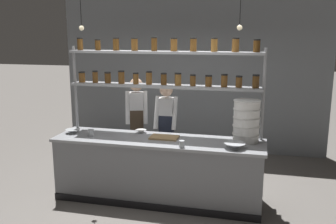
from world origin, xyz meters
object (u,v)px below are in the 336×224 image
Objects in this scene: chef_center at (166,126)px; prep_bowl_near_left at (141,131)px; serving_cup_front at (91,133)px; cutting_board at (164,137)px; prep_bowl_center_front at (73,131)px; serving_cup_by_board at (182,144)px; spice_shelf_unit at (165,72)px; chef_left at (137,121)px; container_stack at (246,121)px; prep_bowl_center_back at (235,146)px.

chef_center is 0.52m from prep_bowl_near_left.
cutting_board is at bearing 7.78° from serving_cup_front.
cutting_board is 1.41m from prep_bowl_center_front.
cutting_board is 0.50m from serving_cup_by_board.
chef_left is (-0.60, 0.46, -0.87)m from spice_shelf_unit.
chef_left is 1.92m from container_stack.
cutting_board is 1.43× the size of prep_bowl_center_back.
spice_shelf_unit is 1.15m from serving_cup_by_board.
prep_bowl_center_back is (2.42, -0.20, 0.01)m from prep_bowl_center_front.
serving_cup_front reaches higher than prep_bowl_near_left.
serving_cup_front is (-2.21, -0.25, -0.24)m from container_stack.
cutting_board is 1.05m from prep_bowl_center_back.
serving_cup_by_board is at bearing -9.05° from serving_cup_front.
container_stack is at bearing 3.68° from prep_bowl_center_front.
cutting_board is 4.02× the size of serving_cup_front.
serving_cup_by_board is (0.75, -0.57, 0.02)m from prep_bowl_near_left.
spice_shelf_unit is 1.65m from prep_bowl_center_front.
spice_shelf_unit is 1.39m from serving_cup_front.
spice_shelf_unit is at bearing 121.71° from serving_cup_by_board.
serving_cup_by_board reaches higher than prep_bowl_center_back.
chef_left is 0.97m from serving_cup_front.
container_stack is (1.27, -0.53, 0.28)m from chef_center.
chef_center is 0.65m from cutting_board.
serving_cup_front is (-0.94, -0.78, 0.04)m from chef_center.
prep_bowl_near_left is 1.50m from prep_bowl_center_back.
chef_center is 17.35× the size of serving_cup_by_board.
serving_cup_front is at bearing -173.56° from container_stack.
prep_bowl_center_front is 1.76m from serving_cup_by_board.
chef_center is at bearing 101.37° from cutting_board.
serving_cup_by_board is at bearing -149.65° from container_stack.
chef_left is at bearing 131.90° from serving_cup_by_board.
prep_bowl_center_front is (-2.54, -0.16, -0.26)m from container_stack.
prep_bowl_center_front is at bearing -153.78° from chef_center.
chef_left reaches higher than container_stack.
cutting_board is at bearing -80.92° from chef_center.
spice_shelf_unit is at bearing -55.84° from chef_left.
spice_shelf_unit is at bearing 153.99° from prep_bowl_center_back.
serving_cup_front is at bearing 176.97° from prep_bowl_center_back.
prep_bowl_center_front is at bearing -166.23° from spice_shelf_unit.
prep_bowl_near_left is at bearing -168.87° from spice_shelf_unit.
container_stack is at bearing 30.35° from serving_cup_by_board.
spice_shelf_unit is 1.78× the size of chef_center.
chef_center is 1.10m from serving_cup_by_board.
serving_cup_by_board is at bearing -58.29° from spice_shelf_unit.
spice_shelf_unit reaches higher than cutting_board.
container_stack reaches higher than prep_bowl_center_back.
prep_bowl_near_left is at bearing 176.45° from container_stack.
chef_left is 7.76× the size of prep_bowl_center_front.
spice_shelf_unit reaches higher than chef_center.
prep_bowl_center_back is at bearing -17.69° from prep_bowl_near_left.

